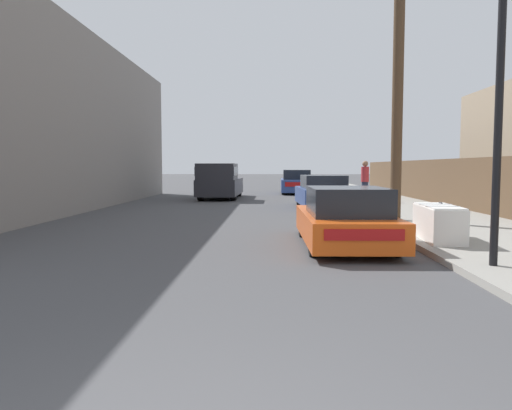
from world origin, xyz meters
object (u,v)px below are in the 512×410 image
pedestrian (365,180)px  discarded_fridge (439,223)px  parked_sports_car_red (345,219)px  pickup_truck (220,181)px  car_parked_far (296,182)px  utility_pole (398,87)px  car_parked_mid (322,192)px  street_lamp (500,87)px

pedestrian → discarded_fridge: bearing=-93.3°
discarded_fridge → parked_sports_car_red: size_ratio=0.45×
parked_sports_car_red → pedestrian: size_ratio=2.37×
pickup_truck → car_parked_far: bearing=-127.0°
utility_pole → pickup_truck: bearing=119.4°
car_parked_far → pedestrian: (2.61, -8.49, 0.36)m
car_parked_mid → street_lamp: (1.36, -12.37, 2.22)m
parked_sports_car_red → utility_pole: utility_pole is taller
parked_sports_car_red → car_parked_far: (0.01, 20.42, 0.12)m
discarded_fridge → utility_pole: 5.23m
car_parked_mid → discarded_fridge: bearing=-84.1°
parked_sports_car_red → pickup_truck: bearing=104.6°
car_parked_mid → pickup_truck: (-4.68, 5.22, 0.29)m
pickup_truck → pedestrian: pedestrian is taller
car_parked_far → car_parked_mid: bearing=-86.4°
car_parked_mid → pedestrian: bearing=43.0°
street_lamp → car_parked_mid: bearing=96.3°
car_parked_mid → parked_sports_car_red: bearing=-95.4°
parked_sports_car_red → utility_pole: (2.04, 4.11, 3.32)m
discarded_fridge → utility_pole: (0.09, 3.98, 3.39)m
street_lamp → pedestrian: size_ratio=2.62×
pickup_truck → utility_pole: utility_pole is taller
parked_sports_car_red → discarded_fridge: bearing=2.8°
utility_pole → pedestrian: size_ratio=4.11×
pedestrian → pickup_truck: bearing=155.2°
discarded_fridge → street_lamp: street_lamp is taller
pickup_truck → pedestrian: 7.45m
discarded_fridge → pedestrian: pedestrian is taller
car_parked_far → pickup_truck: (-4.15, -5.37, 0.22)m
street_lamp → pedestrian: 14.60m
car_parked_mid → pickup_truck: bearing=129.6°
discarded_fridge → car_parked_far: car_parked_far is taller
car_parked_far → utility_pole: (2.03, -16.32, 3.20)m
utility_pole → discarded_fridge: bearing=-91.3°
car_parked_far → street_lamp: (1.89, -22.97, 2.15)m
pedestrian → car_parked_far: bearing=107.1°
parked_sports_car_red → utility_pole: 5.66m
pickup_truck → utility_pole: bearing=120.2°
parked_sports_car_red → pedestrian: pedestrian is taller
car_parked_far → pedestrian: bearing=-72.2°
pickup_truck → pedestrian: (6.76, -3.12, 0.14)m
parked_sports_car_red → street_lamp: street_lamp is taller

